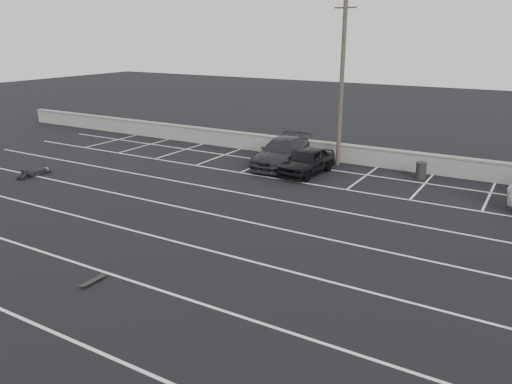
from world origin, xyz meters
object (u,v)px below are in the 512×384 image
Objects in this scene: car_left at (307,161)px; trash_bin at (421,170)px; skateboard at (93,281)px; car_right at (282,152)px; person at (38,170)px; utility_pole at (342,83)px.

trash_bin is (5.42, 2.07, -0.25)m from car_left.
trash_bin is 1.14× the size of skateboard.
car_right reaches higher than person.
car_right is 6.02× the size of trash_bin.
utility_pole reaches higher than skateboard.
trash_bin is (7.36, 1.23, -0.32)m from car_right.
car_left is 2.11m from car_right.
skateboard is at bearing -109.48° from trash_bin.
person reaches higher than skateboard.
skateboard is at bearing -36.54° from person.
car_right is 6.89× the size of skateboard.
person is at bearing -147.33° from car_right.
car_right is 7.47m from trash_bin.
utility_pole is at bearing 31.52° from person.
person is at bearing 149.94° from skateboard.
utility_pole is at bearing 27.18° from car_right.
utility_pole is 10.34× the size of trash_bin.
person is (-12.20, -7.32, -0.44)m from car_left.
skateboard is (1.56, -15.16, -0.69)m from car_right.
car_left is 1.56× the size of person.
person is 3.41× the size of skateboard.
car_left is 4.68m from utility_pole.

